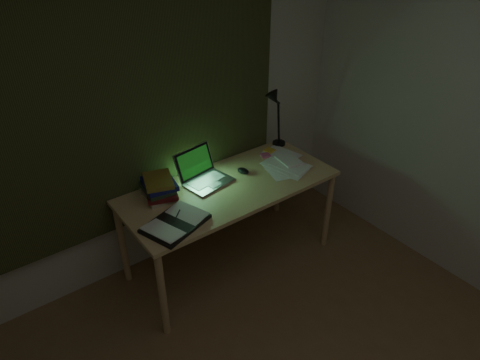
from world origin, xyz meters
The scene contains 11 objects.
wall_back centered at (0.00, 2.00, 1.25)m, with size 3.50×0.00×2.50m, color beige.
curtain centered at (0.00, 1.96, 1.45)m, with size 2.20×0.06×2.00m, color #2F3118.
desk centered at (0.47, 1.58, 0.36)m, with size 1.57×0.69×0.71m, color tan, non-canonical shape.
laptop centered at (0.36, 1.69, 0.83)m, with size 0.32×0.36×0.23m, color #B4B4B9, non-canonical shape.
open_textbook centered at (-0.07, 1.41, 0.73)m, with size 0.38×0.27×0.03m, color white, non-canonical shape.
book_stack centered at (0.00, 1.74, 0.79)m, with size 0.20×0.24×0.16m, color white, non-canonical shape.
loose_papers centered at (0.99, 1.60, 0.72)m, with size 0.32×0.34×0.02m, color white, non-canonical shape.
mouse centered at (0.65, 1.66, 0.73)m, with size 0.06×0.10×0.04m, color black.
sticky_yellow centered at (1.02, 1.80, 0.72)m, with size 0.08×0.08×0.02m, color yellow.
sticky_pink centered at (0.95, 1.76, 0.72)m, with size 0.07×0.07×0.01m, color #E65993.
desk_lamp centered at (1.17, 1.85, 1.00)m, with size 0.39×0.30×0.58m, color black, non-canonical shape.
Camera 1 is at (-1.02, -0.52, 2.37)m, focal length 32.00 mm.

